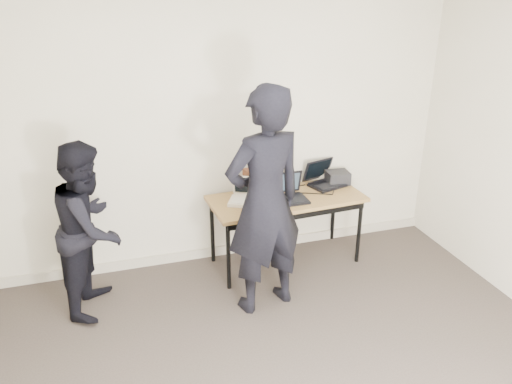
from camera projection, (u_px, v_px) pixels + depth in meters
name	position (u px, v px, depth m)	size (l,w,h in m)	color
room	(323.00, 235.00, 2.80)	(4.60, 4.60, 2.80)	#3C332D
desk	(287.00, 203.00, 4.89)	(1.54, 0.75, 0.72)	olive
laptop_beige	(245.00, 197.00, 4.75)	(0.38, 0.37, 0.23)	beige
laptop_center	(288.00, 194.00, 4.81)	(0.33, 0.32, 0.25)	black
laptop_right	(324.00, 179.00, 5.15)	(0.42, 0.41, 0.25)	black
leather_satchel	(262.00, 179.00, 4.96)	(0.38, 0.22, 0.25)	#572C17
tissue	(265.00, 164.00, 4.91)	(0.13, 0.10, 0.08)	white
equipment_box	(338.00, 178.00, 5.18)	(0.23, 0.19, 0.13)	black
power_brick	(271.00, 206.00, 4.65)	(0.07, 0.04, 0.03)	black
cables	(291.00, 196.00, 4.87)	(1.15, 0.43, 0.01)	silver
person_typist	(265.00, 203.00, 4.10)	(0.72, 0.47, 1.97)	black
person_observer	(90.00, 228.00, 4.19)	(0.73, 0.57, 1.51)	black
baseboard	(230.00, 249.00, 5.28)	(4.50, 0.03, 0.10)	#B5AB96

